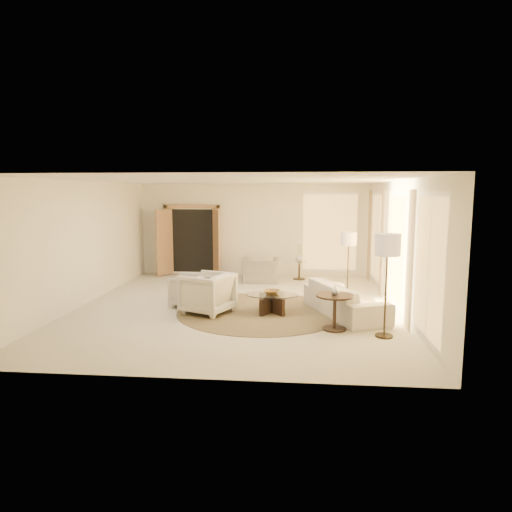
# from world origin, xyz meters

# --- Properties ---
(room) EXTENTS (7.04, 8.04, 2.83)m
(room) POSITION_xyz_m (0.00, 0.00, 1.40)
(room) COLOR beige
(room) RESTS_ON ground
(windows_right) EXTENTS (0.10, 6.40, 2.40)m
(windows_right) POSITION_xyz_m (3.45, 0.10, 1.35)
(windows_right) COLOR #EBB75E
(windows_right) RESTS_ON room
(window_back_corner) EXTENTS (1.70, 0.10, 2.40)m
(window_back_corner) POSITION_xyz_m (2.30, 3.95, 1.35)
(window_back_corner) COLOR #EBB75E
(window_back_corner) RESTS_ON room
(curtains_right) EXTENTS (0.06, 5.20, 2.60)m
(curtains_right) POSITION_xyz_m (3.40, 1.00, 1.30)
(curtains_right) COLOR tan
(curtains_right) RESTS_ON room
(french_doors) EXTENTS (1.95, 0.66, 2.16)m
(french_doors) POSITION_xyz_m (-1.90, 3.82, 1.07)
(french_doors) COLOR #A97E56
(french_doors) RESTS_ON room
(area_rug) EXTENTS (4.75, 4.75, 0.01)m
(area_rug) POSITION_xyz_m (0.57, -0.36, 0.01)
(area_rug) COLOR #3D311E
(area_rug) RESTS_ON room
(sofa) EXTENTS (1.70, 2.48, 0.67)m
(sofa) POSITION_xyz_m (2.34, -0.47, 0.34)
(sofa) COLOR beige
(sofa) RESTS_ON room
(armchair_left) EXTENTS (0.81, 0.85, 0.79)m
(armchair_left) POSITION_xyz_m (-1.06, 0.02, 0.39)
(armchair_left) COLOR beige
(armchair_left) RESTS_ON room
(armchair_right) EXTENTS (1.16, 1.19, 0.95)m
(armchair_right) POSITION_xyz_m (-0.54, -0.58, 0.47)
(armchair_right) COLOR beige
(armchair_right) RESTS_ON room
(accent_chair) EXTENTS (1.06, 0.70, 0.91)m
(accent_chair) POSITION_xyz_m (0.30, 2.91, 0.45)
(accent_chair) COLOR gray
(accent_chair) RESTS_ON room
(coffee_table) EXTENTS (1.18, 1.18, 0.41)m
(coffee_table) POSITION_xyz_m (0.82, -0.44, 0.26)
(coffee_table) COLOR black
(coffee_table) RESTS_ON room
(end_table) EXTENTS (0.71, 0.71, 0.67)m
(end_table) POSITION_xyz_m (2.05, -1.53, 0.46)
(end_table) COLOR black
(end_table) RESTS_ON room
(side_table) EXTENTS (0.47, 0.47, 0.55)m
(side_table) POSITION_xyz_m (1.40, 3.40, 0.33)
(side_table) COLOR #2D2419
(side_table) RESTS_ON room
(floor_lamp_near) EXTENTS (0.38, 0.38, 1.58)m
(floor_lamp_near) POSITION_xyz_m (2.59, 1.35, 1.35)
(floor_lamp_near) COLOR #2D2419
(floor_lamp_near) RESTS_ON room
(floor_lamp_far) EXTENTS (0.45, 0.45, 1.84)m
(floor_lamp_far) POSITION_xyz_m (2.90, -1.87, 1.56)
(floor_lamp_far) COLOR #2D2419
(floor_lamp_far) RESTS_ON room
(bowl) EXTENTS (0.40, 0.40, 0.08)m
(bowl) POSITION_xyz_m (0.82, -0.44, 0.45)
(bowl) COLOR brown
(bowl) RESTS_ON coffee_table
(end_vase) EXTENTS (0.18, 0.18, 0.16)m
(end_vase) POSITION_xyz_m (2.05, -1.53, 0.74)
(end_vase) COLOR silver
(end_vase) RESTS_ON end_table
(side_vase) EXTENTS (0.24, 0.24, 0.22)m
(side_vase) POSITION_xyz_m (1.40, 3.40, 0.65)
(side_vase) COLOR silver
(side_vase) RESTS_ON side_table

